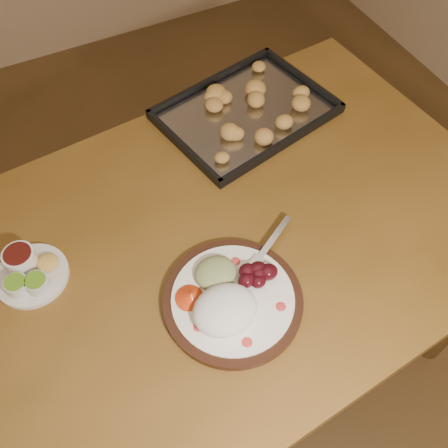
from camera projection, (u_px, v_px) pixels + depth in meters
ground at (145, 411)px, 1.65m from camera, size 4.00×4.00×0.00m
dining_table at (202, 267)px, 1.21m from camera, size 1.58×1.04×0.75m
dinner_plate at (230, 299)px, 1.03m from camera, size 0.36×0.29×0.07m
condiment_saucer at (28, 272)px, 1.07m from camera, size 0.16×0.16×0.05m
baking_tray at (246, 111)px, 1.36m from camera, size 0.50×0.41×0.05m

